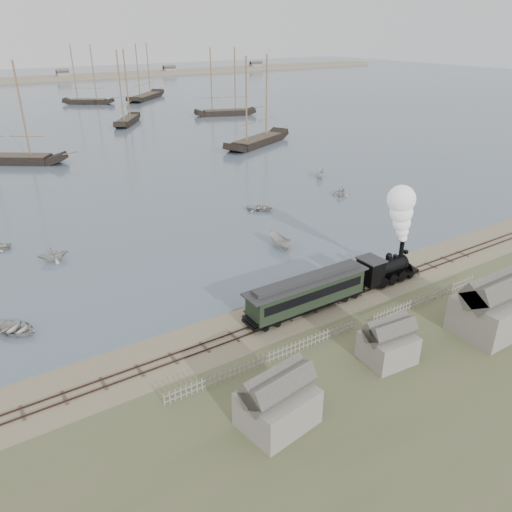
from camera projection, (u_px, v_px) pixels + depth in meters
ground at (283, 306)px, 50.30m from camera, size 600.00×600.00×0.00m
harbor_water at (6, 104)px, 179.40m from camera, size 600.00×336.00×0.06m
rail_track at (295, 314)px, 48.77m from camera, size 120.00×1.80×0.16m
picket_fence_west at (270, 363)px, 41.76m from camera, size 19.00×0.10×1.20m
picket_fence_east at (426, 303)px, 50.81m from camera, size 15.00×0.10×1.20m
shed_left at (277, 423)px, 35.47m from camera, size 5.00×4.00×4.10m
shed_mid at (386, 360)px, 42.18m from camera, size 4.00×3.50×3.60m
shed_right at (486, 331)px, 46.12m from camera, size 6.00×5.00×5.10m
locomotive at (398, 240)px, 53.53m from camera, size 8.30×3.10×10.34m
passenger_coach at (307, 292)px, 48.57m from camera, size 13.70×2.64×3.33m
beached_dinghy at (260, 308)px, 49.29m from camera, size 2.98×3.80×0.71m
rowboat_0 at (15, 328)px, 45.61m from camera, size 5.42×5.25×0.92m
rowboat_1 at (53, 254)px, 59.49m from camera, size 3.17×3.60×1.80m
rowboat_2 at (280, 242)px, 63.06m from camera, size 4.21×1.78×1.59m
rowboat_3 at (260, 208)px, 75.89m from camera, size 4.65×4.86×0.82m
rowboat_4 at (341, 191)px, 82.25m from camera, size 3.92×4.08×1.66m
rowboat_5 at (320, 174)px, 92.29m from camera, size 3.45×3.39×1.36m
schooner_2 at (4, 113)px, 97.80m from camera, size 20.04×16.21×20.00m
schooner_3 at (124, 87)px, 138.33m from camera, size 13.16×16.58×20.00m
schooner_4 at (258, 101)px, 113.53m from camera, size 22.47×14.02×20.00m
schooner_5 at (224, 82)px, 151.82m from camera, size 19.47×10.52×20.00m
schooner_8 at (85, 75)px, 174.25m from camera, size 17.12×13.33×20.00m
schooner_9 at (144, 71)px, 186.43m from camera, size 22.29×22.59×20.00m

